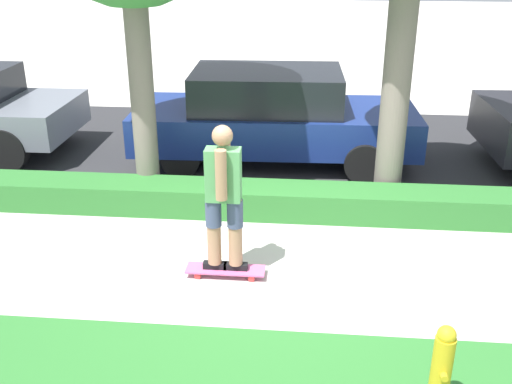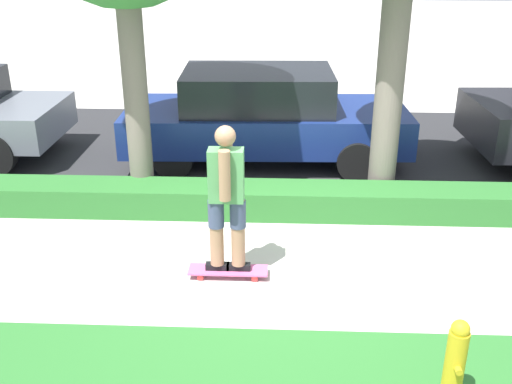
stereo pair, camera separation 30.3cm
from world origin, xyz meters
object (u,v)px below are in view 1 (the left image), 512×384
(skater_person, at_px, (224,196))
(fire_hydrant, at_px, (441,370))
(parked_car_middle, at_px, (273,116))
(skateboard, at_px, (225,270))

(skater_person, bearing_deg, fire_hydrant, -43.93)
(fire_hydrant, bearing_deg, parked_car_middle, 106.67)
(skateboard, relative_size, fire_hydrant, 1.09)
(skateboard, bearing_deg, parked_car_middle, 85.84)
(skateboard, relative_size, skater_person, 0.53)
(skateboard, height_order, parked_car_middle, parked_car_middle)
(skateboard, distance_m, skater_person, 0.89)
(parked_car_middle, distance_m, fire_hydrant, 5.84)
(fire_hydrant, bearing_deg, skater_person, 136.07)
(skater_person, distance_m, parked_car_middle, 3.73)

